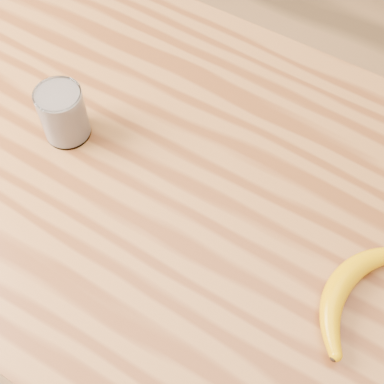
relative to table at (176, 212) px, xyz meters
The scene contains 3 objects.
table is the anchor object (origin of this frame).
smoothie_glass 0.28m from the table, behind, with size 0.08×0.08×0.10m.
banana 0.35m from the table, ahead, with size 0.11×0.29×0.04m, color #D99500, non-canonical shape.
Camera 1 is at (0.30, -0.41, 1.64)m, focal length 50.00 mm.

